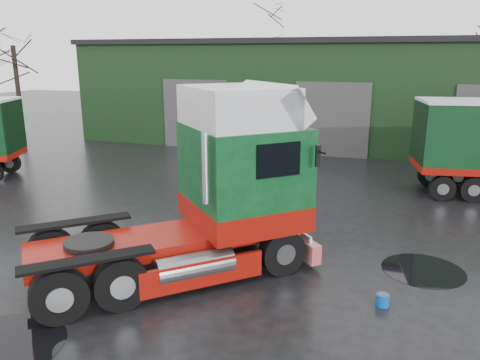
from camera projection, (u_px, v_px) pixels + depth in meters
name	position (u px, v px, depth m)	size (l,w,h in m)	color
ground	(192.00, 248.00, 13.50)	(100.00, 100.00, 0.00)	black
warehouse	(345.00, 90.00, 30.40)	(32.40, 12.40, 6.30)	black
hero_tractor	(164.00, 185.00, 11.31)	(3.21, 7.57, 4.70)	#0C401B
wash_bucket	(383.00, 300.00, 10.36)	(0.29, 0.29, 0.27)	#084ABB
tree_left	(16.00, 74.00, 28.59)	(4.40, 4.40, 8.50)	black
tree_back_a	(267.00, 62.00, 41.59)	(4.40, 4.40, 9.50)	black
tree_back_b	(462.00, 76.00, 36.96)	(4.40, 4.40, 7.50)	black
puddle_0	(2.00, 346.00, 8.95)	(2.36, 2.36, 0.01)	black
puddle_1	(423.00, 270.00, 12.09)	(2.09, 2.09, 0.01)	black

